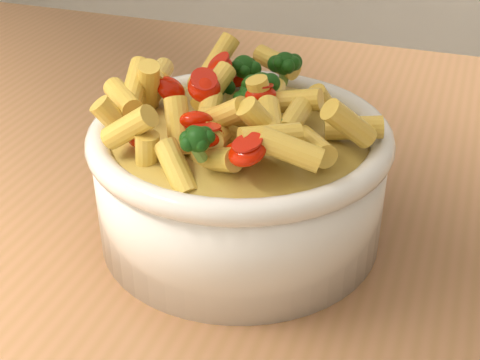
% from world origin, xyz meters
% --- Properties ---
extents(table, '(1.20, 0.80, 0.90)m').
position_xyz_m(table, '(0.00, 0.00, 0.80)').
color(table, '#A16B45').
rests_on(table, ground).
extents(serving_bowl, '(0.22, 0.22, 0.10)m').
position_xyz_m(serving_bowl, '(0.11, -0.06, 0.95)').
color(serving_bowl, white).
rests_on(serving_bowl, table).
extents(pasta_salad, '(0.17, 0.17, 0.04)m').
position_xyz_m(pasta_salad, '(0.11, -0.06, 1.01)').
color(pasta_salad, '#F7D64E').
rests_on(pasta_salad, serving_bowl).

